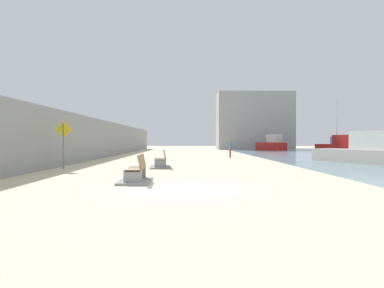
{
  "coord_description": "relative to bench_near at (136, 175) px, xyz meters",
  "views": [
    {
      "loc": [
        -0.05,
        -10.35,
        1.47
      ],
      "look_at": [
        0.32,
        17.55,
        1.17
      ],
      "focal_mm": 32.28,
      "sensor_mm": 36.0,
      "label": 1
    }
  ],
  "objects": [
    {
      "name": "ground_plane",
      "position": [
        1.86,
        16.18,
        -0.23
      ],
      "size": [
        120.0,
        120.0,
        0.0
      ],
      "primitive_type": "plane",
      "color": "beige"
    },
    {
      "name": "seawall",
      "position": [
        -5.64,
        16.18,
        1.35
      ],
      "size": [
        0.8,
        64.0,
        3.17
      ],
      "primitive_type": "cube",
      "color": "gray",
      "rests_on": "ground"
    },
    {
      "name": "bench_near",
      "position": [
        0.0,
        0.0,
        0.0
      ],
      "size": [
        1.17,
        2.13,
        0.98
      ],
      "color": "gray",
      "rests_on": "ground"
    },
    {
      "name": "bench_far",
      "position": [
        0.37,
        6.42,
        0.0
      ],
      "size": [
        1.28,
        2.19,
        0.98
      ],
      "color": "gray",
      "rests_on": "ground"
    },
    {
      "name": "person_walking",
      "position": [
        5.47,
        17.18,
        0.64
      ],
      "size": [
        0.22,
        0.53,
        1.53
      ],
      "color": "#B22D33",
      "rests_on": "ground"
    },
    {
      "name": "boat_nearest",
      "position": [
        14.0,
        37.43,
        0.64
      ],
      "size": [
        4.02,
        4.67,
        2.28
      ],
      "color": "red",
      "rests_on": "water_bay"
    },
    {
      "name": "boat_outer",
      "position": [
        12.95,
        9.06,
        0.53
      ],
      "size": [
        4.23,
        7.3,
        2.0
      ],
      "color": "beige",
      "rests_on": "water_bay"
    },
    {
      "name": "boat_distant",
      "position": [
        24.49,
        40.04,
        0.51
      ],
      "size": [
        2.64,
        7.69,
        1.98
      ],
      "color": "navy",
      "rests_on": "water_bay"
    },
    {
      "name": "boat_mid_bay",
      "position": [
        22.33,
        33.73,
        0.6
      ],
      "size": [
        4.38,
        7.26,
        7.33
      ],
      "color": "red",
      "rests_on": "water_bay"
    },
    {
      "name": "pedestrian_sign",
      "position": [
        -4.46,
        5.34,
        1.29
      ],
      "size": [
        0.85,
        0.08,
        2.44
      ],
      "color": "slate",
      "rests_on": "ground"
    },
    {
      "name": "harbor_building",
      "position": [
        12.7,
        44.18,
        4.35
      ],
      "size": [
        12.0,
        6.0,
        9.17
      ],
      "primitive_type": "cube",
      "color": "#9E9E99",
      "rests_on": "ground"
    }
  ]
}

